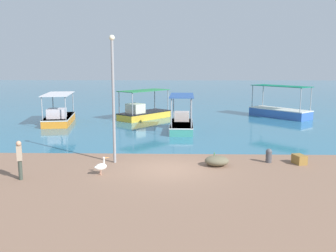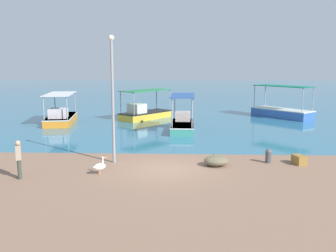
% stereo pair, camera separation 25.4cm
% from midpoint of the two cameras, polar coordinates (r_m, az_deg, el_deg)
% --- Properties ---
extents(ground, '(120.00, 120.00, 0.00)m').
position_cam_midpoint_polar(ground, '(17.81, -0.40, -6.58)').
color(ground, '#88654F').
extents(harbor_water, '(110.00, 90.00, 0.00)m').
position_cam_midpoint_polar(harbor_water, '(65.29, 1.03, 5.21)').
color(harbor_water, teal).
rests_on(harbor_water, ground).
extents(fishing_boat_outer, '(1.79, 4.72, 2.65)m').
position_cam_midpoint_polar(fishing_boat_outer, '(27.69, 1.83, 0.43)').
color(fishing_boat_outer, teal).
rests_on(fishing_boat_outer, harbor_water).
extents(fishing_boat_far_right, '(5.15, 5.55, 2.91)m').
position_cam_midpoint_polar(fishing_boat_far_right, '(36.06, 16.47, 2.20)').
color(fishing_boat_far_right, '#3660B2').
rests_on(fishing_boat_far_right, harbor_water).
extents(fishing_boat_far_left, '(2.83, 5.53, 2.47)m').
position_cam_midpoint_polar(fishing_boat_far_left, '(32.15, -16.51, 1.34)').
color(fishing_boat_far_left, orange).
rests_on(fishing_boat_far_left, harbor_water).
extents(fishing_boat_near_left, '(4.71, 5.15, 2.57)m').
position_cam_midpoint_polar(fishing_boat_near_left, '(33.55, -4.03, 2.06)').
color(fishing_boat_near_left, gold).
rests_on(fishing_boat_near_left, harbor_water).
extents(pelican, '(0.69, 0.60, 0.80)m').
position_cam_midpoint_polar(pelican, '(17.15, -10.59, -6.08)').
color(pelican, '#E0997A').
rests_on(pelican, ground).
extents(lamp_post, '(0.28, 0.28, 6.29)m').
position_cam_midpoint_polar(lamp_post, '(18.59, -8.74, 5.00)').
color(lamp_post, gray).
rests_on(lamp_post, ground).
extents(mooring_bollard, '(0.31, 0.31, 0.72)m').
position_cam_midpoint_polar(mooring_bollard, '(19.51, 14.74, -4.31)').
color(mooring_bollard, '#47474C').
rests_on(mooring_bollard, ground).
extents(fisherman_standing, '(0.35, 0.45, 1.69)m').
position_cam_midpoint_polar(fisherman_standing, '(17.35, -22.07, -4.64)').
color(fisherman_standing, '#384138').
rests_on(fisherman_standing, ground).
extents(net_pile, '(1.18, 1.00, 0.49)m').
position_cam_midpoint_polar(net_pile, '(18.45, 7.04, -5.29)').
color(net_pile, '#655F48').
rests_on(net_pile, ground).
extents(cargo_crate, '(0.65, 0.83, 0.45)m').
position_cam_midpoint_polar(cargo_crate, '(19.74, 19.03, -4.83)').
color(cargo_crate, olive).
rests_on(cargo_crate, ground).
extents(glass_bottle, '(0.07, 0.07, 0.27)m').
position_cam_midpoint_polar(glass_bottle, '(20.16, 6.72, -4.41)').
color(glass_bottle, '#3F7F4C').
rests_on(glass_bottle, ground).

